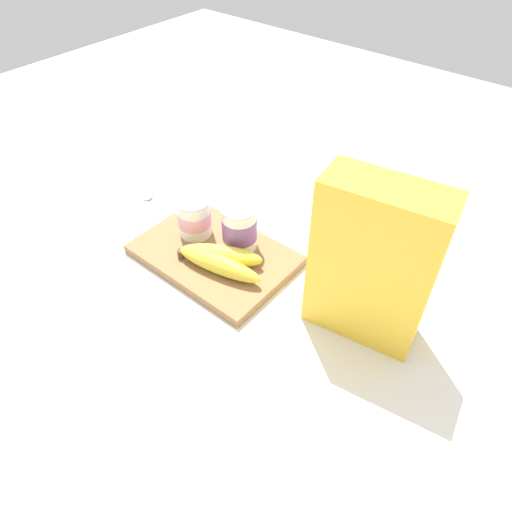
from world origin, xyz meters
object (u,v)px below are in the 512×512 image
at_px(yogurt_cup_back, 239,227).
at_px(banana_bunch, 220,259).
at_px(yogurt_cup_front, 194,217).
at_px(spoon, 146,203).
at_px(cutting_board, 214,255).
at_px(cereal_box, 373,264).

bearing_deg(yogurt_cup_back, banana_bunch, -81.14).
distance_m(yogurt_cup_front, banana_bunch, 0.12).
bearing_deg(spoon, yogurt_cup_back, 3.02).
xyz_separation_m(cutting_board, spoon, (-0.24, 0.03, -0.00)).
xyz_separation_m(cutting_board, yogurt_cup_back, (0.03, 0.04, 0.06)).
height_order(cereal_box, yogurt_cup_front, cereal_box).
relative_size(cutting_board, spoon, 2.71).
xyz_separation_m(cutting_board, cereal_box, (0.30, 0.04, 0.13)).
bearing_deg(yogurt_cup_front, banana_bunch, -21.67).
bearing_deg(banana_bunch, cutting_board, 147.82).
relative_size(yogurt_cup_back, banana_bunch, 0.53).
relative_size(yogurt_cup_back, spoon, 0.86).
xyz_separation_m(cereal_box, yogurt_cup_front, (-0.37, -0.02, -0.08)).
relative_size(cutting_board, yogurt_cup_front, 3.70).
bearing_deg(yogurt_cup_back, spoon, -176.98).
xyz_separation_m(cereal_box, yogurt_cup_back, (-0.27, 0.01, -0.07)).
distance_m(cutting_board, yogurt_cup_back, 0.08).
height_order(cereal_box, yogurt_cup_back, cereal_box).
distance_m(yogurt_cup_back, spoon, 0.28).
bearing_deg(cereal_box, banana_bunch, -175.67).
bearing_deg(spoon, cutting_board, -7.10).
bearing_deg(cereal_box, spoon, 171.67).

